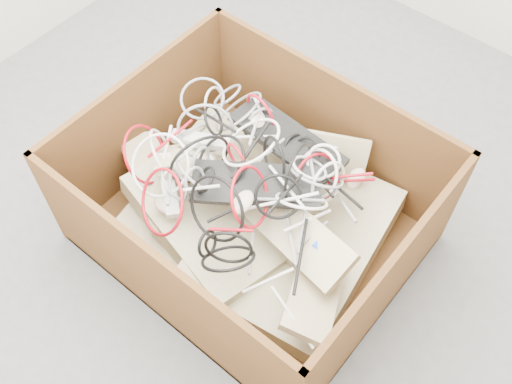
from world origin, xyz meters
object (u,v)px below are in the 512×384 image
Objects in this scene: cardboard_box at (250,215)px; power_strip_left at (201,140)px; vga_plug at (321,246)px; power_strip_right at (168,185)px.

cardboard_box is 0.36m from power_strip_left.
cardboard_box is at bearing 178.49° from vga_plug.
cardboard_box reaches higher than power_strip_right.
power_strip_left is 1.02× the size of power_strip_right.
power_strip_left is 0.23m from power_strip_right.
cardboard_box is 4.65× the size of power_strip_right.
power_strip_right is (-0.25, -0.18, 0.18)m from cardboard_box.
power_strip_right is (0.03, -0.22, -0.04)m from power_strip_left.
power_strip_left reaches higher than vga_plug.
cardboard_box is 27.20× the size of vga_plug.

